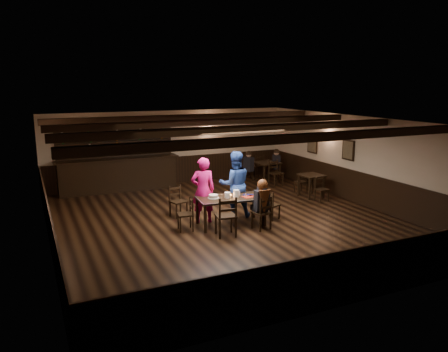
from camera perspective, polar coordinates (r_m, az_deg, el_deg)
name	(u,v)px	position (r m, az deg, el deg)	size (l,w,h in m)	color
ground	(227,221)	(11.93, 0.40, -5.90)	(10.00, 10.00, 0.00)	black
room_shell	(227,158)	(11.55, 0.38, 2.42)	(9.02, 10.02, 2.71)	beige
dining_table	(231,200)	(11.43, 0.89, -3.14)	(1.83, 1.04, 0.75)	black
chair_near_left	(227,214)	(10.57, 0.36, -4.93)	(0.54, 0.52, 1.01)	black
chair_near_right	(263,211)	(11.15, 5.17, -4.52)	(0.47, 0.45, 0.87)	black
chair_end_left	(188,211)	(11.12, -4.71, -4.63)	(0.44, 0.45, 0.85)	black
chair_end_right	(270,203)	(11.99, 6.01, -3.52)	(0.48, 0.49, 0.81)	black
chair_far_pushed	(177,199)	(12.29, -6.18, -2.94)	(0.50, 0.48, 0.88)	black
woman_pink	(203,190)	(11.63, -2.77, -1.86)	(0.65, 0.42, 1.77)	#DD1770
man_blue	(235,184)	(12.11, 1.42, -1.09)	(0.90, 0.70, 1.85)	navy
seated_person	(262,197)	(11.09, 5.01, -2.72)	(0.36, 0.54, 0.88)	black
cake	(213,197)	(11.33, -1.40, -2.70)	(0.30, 0.30, 0.09)	white
plate_stack_a	(228,195)	(11.34, 0.47, -2.50)	(0.16, 0.16, 0.15)	white
plate_stack_b	(236,193)	(11.46, 1.61, -2.27)	(0.16, 0.16, 0.19)	white
tea_light	(231,196)	(11.47, 0.89, -2.61)	(0.05, 0.05, 0.06)	#A5A8AD
salt_shaker	(246,195)	(11.47, 2.87, -2.54)	(0.03, 0.03, 0.08)	silver
pepper_shaker	(246,195)	(11.47, 2.88, -2.49)	(0.04, 0.04, 0.10)	#A5A8AD
drink_glass	(239,193)	(11.65, 1.97, -2.26)	(0.06, 0.06, 0.09)	silver
menu_red	(249,196)	(11.50, 3.24, -2.69)	(0.34, 0.24, 0.00)	#9D2111
menu_blue	(248,195)	(11.68, 3.18, -2.46)	(0.26, 0.18, 0.00)	#0D0E45
bar_counter	(118,170)	(15.55, -13.69, 0.78)	(4.17, 0.70, 2.20)	black
back_table_a	(311,178)	(14.53, 11.34, -0.24)	(0.76, 0.76, 0.75)	black
back_table_b	(266,165)	(16.54, 5.54, 1.48)	(0.96, 0.96, 0.75)	black
bg_patron_left	(249,161)	(16.15, 3.23, 1.95)	(0.33, 0.42, 0.76)	black
bg_patron_right	(276,159)	(16.65, 6.85, 2.21)	(0.32, 0.42, 0.77)	black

